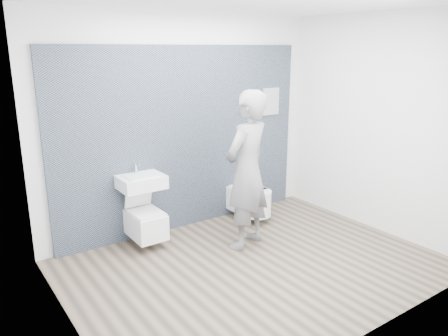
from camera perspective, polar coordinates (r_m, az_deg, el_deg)
ground at (r=5.04m, az=4.01°, el=-12.55°), size 4.00×4.00×0.00m
room_shell at (r=4.49m, az=4.43°, el=7.45°), size 4.00×4.00×4.00m
tile_wall at (r=6.13m, az=-4.70°, el=-7.26°), size 3.60×0.06×2.40m
washbasin at (r=5.34m, az=-10.74°, el=-1.77°), size 0.53×0.40×0.40m
toilet_square at (r=5.46m, az=-10.20°, el=-7.01°), size 0.37×0.53×0.70m
toilet_rounded at (r=6.18m, az=3.60°, el=-4.25°), size 0.40×0.67×0.36m
info_placard at (r=6.87m, az=5.74°, el=-4.76°), size 0.29×0.03×0.39m
visitor at (r=5.17m, az=3.00°, el=-0.37°), size 0.81×0.66×1.91m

